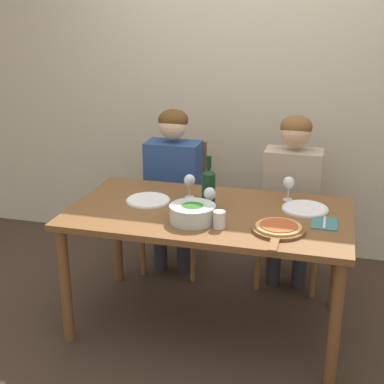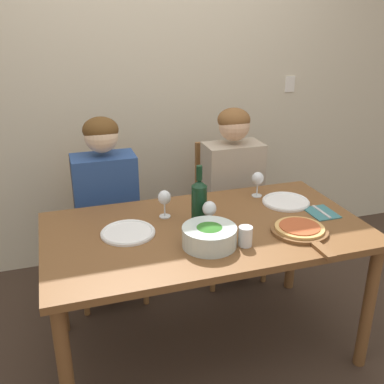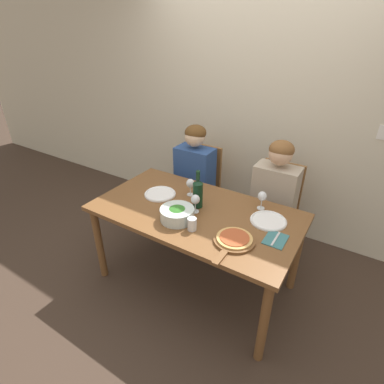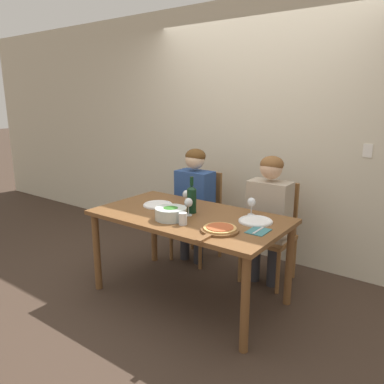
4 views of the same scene
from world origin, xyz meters
The scene contains 17 objects.
ground_plane centered at (0.00, 0.00, 0.00)m, with size 40.00×40.00×0.00m, color #3D2D23.
back_wall centered at (0.00, 1.22, 1.35)m, with size 10.00×0.06×2.70m.
dining_table centered at (0.00, 0.00, 0.67)m, with size 1.62×0.89×0.75m.
chair_left centered at (-0.42, 0.76, 0.50)m, with size 0.42×0.42×0.94m.
chair_right centered at (0.42, 0.76, 0.50)m, with size 0.42×0.42×0.94m.
person_woman centered at (-0.42, 0.65, 0.72)m, with size 0.47×0.51×1.21m.
person_man centered at (0.42, 0.65, 0.72)m, with size 0.47×0.51×1.21m.
wine_bottle centered at (-0.02, 0.06, 0.88)m, with size 0.08×0.08×0.31m.
broccoli_bowl centered at (-0.05, -0.18, 0.80)m, with size 0.26×0.26×0.10m.
dinner_plate_left centered at (-0.39, 0.05, 0.76)m, with size 0.27×0.27×0.02m.
dinner_plate_right centered at (0.54, 0.15, 0.76)m, with size 0.27×0.27×0.02m.
pizza_on_board centered at (0.42, -0.20, 0.77)m, with size 0.28×0.42×0.04m.
wine_glass_left centered at (-0.17, 0.19, 0.86)m, with size 0.07×0.07×0.15m.
wine_glass_right centered at (0.43, 0.30, 0.86)m, with size 0.07×0.07×0.15m.
wine_glass_centre centered at (0.01, -0.02, 0.86)m, with size 0.07×0.07×0.15m.
water_tumbler centered at (0.11, -0.23, 0.80)m, with size 0.07×0.07×0.09m.
fork_on_napkin centered at (0.66, -0.03, 0.76)m, with size 0.14×0.18×0.01m.
Camera 2 is at (-0.69, -1.93, 1.78)m, focal length 42.00 mm.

